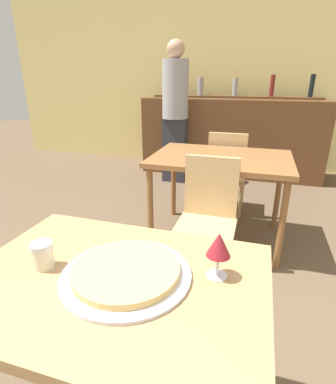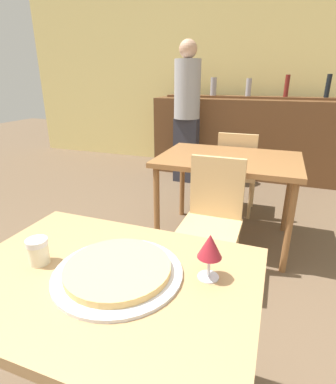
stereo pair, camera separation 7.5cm
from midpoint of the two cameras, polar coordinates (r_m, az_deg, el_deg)
wall_back at (r=5.04m, az=16.17°, el=20.36°), size 8.00×0.05×2.80m
dining_table_near at (r=1.10m, az=-9.43°, el=-19.55°), size 1.00×0.72×0.78m
dining_table_far at (r=2.59m, az=12.28°, el=4.77°), size 1.15×0.82×0.77m
bar_counter at (r=4.61m, az=14.54°, el=9.89°), size 2.60×0.56×1.11m
bar_back_shelf at (r=4.68m, az=14.93°, el=17.60°), size 2.39×0.24×0.32m
chair_far_side_front at (r=2.12m, az=9.52°, el=-4.08°), size 0.40×0.40×0.88m
chair_far_side_back at (r=3.20m, az=13.61°, el=4.30°), size 0.40×0.40×0.88m
pizza_tray at (r=1.03m, az=-7.40°, el=-14.63°), size 0.43×0.43×0.04m
cheese_shaker at (r=1.14m, az=-21.76°, el=-10.44°), size 0.07×0.07×0.09m
person_standing at (r=4.11m, az=4.16°, el=15.55°), size 0.34×0.34×1.83m
wine_glass at (r=0.97m, az=10.23°, el=-10.34°), size 0.08×0.08×0.16m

